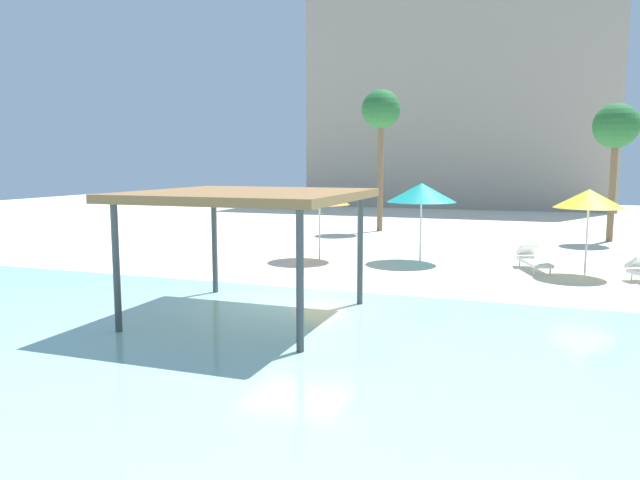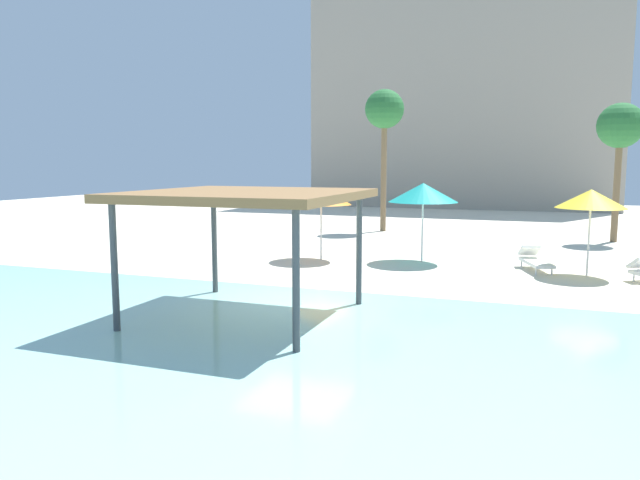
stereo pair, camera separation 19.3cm
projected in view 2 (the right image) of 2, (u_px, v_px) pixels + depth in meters
ground_plane at (297, 303)px, 14.70m from camera, size 80.00×80.00×0.00m
lagoon_water at (175, 372)px, 9.81m from camera, size 44.00×13.50×0.04m
shade_pavilion at (247, 199)px, 12.95m from camera, size 4.61×4.61×2.79m
beach_umbrella_yellow_1 at (591, 199)px, 17.95m from camera, size 2.04×2.04×2.61m
beach_umbrella_teal_2 at (423, 193)px, 20.50m from camera, size 2.36×2.36×2.71m
beach_umbrella_orange_3 at (321, 196)px, 20.97m from camera, size 2.12×2.12×2.53m
lounge_chair_2 at (535, 260)px, 19.15m from camera, size 1.17×1.99×0.74m
palm_tree_0 at (384, 113)px, 29.35m from camera, size 1.90×1.90×6.94m
palm_tree_1 at (620, 129)px, 25.38m from camera, size 1.90×1.90×5.90m
hotel_block_0 at (466, 96)px, 47.78m from camera, size 22.35×10.48×17.22m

